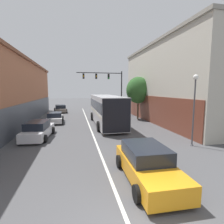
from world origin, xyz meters
TOP-DOWN VIEW (x-y plane):
  - lane_center_line at (0.00, 13.76)m, footprint 0.14×39.52m
  - building_right_storefront at (11.61, 16.10)m, footprint 8.62×18.79m
  - bus at (1.94, 15.72)m, footprint 2.88×10.45m
  - hatchback_foreground at (1.58, 3.22)m, footprint 2.17×4.60m
  - parked_car_left_near at (-4.06, 28.07)m, footprint 2.49×4.29m
  - parked_car_left_mid at (-4.48, 11.26)m, footprint 2.23×4.58m
  - parked_car_left_far at (-3.90, 17.96)m, footprint 2.14×3.97m
  - traffic_signal_gantry at (3.55, 23.51)m, footprint 7.10×0.36m
  - street_lamp at (6.56, 6.91)m, footprint 0.35×0.35m
  - street_tree_near at (6.84, 18.69)m, footprint 3.22×2.89m

SIDE VIEW (x-z plane):
  - lane_center_line at x=0.00m, z-range 0.00..0.01m
  - parked_car_left_far at x=-3.90m, z-range -0.02..1.26m
  - parked_car_left_near at x=-4.06m, z-range -0.03..1.30m
  - parked_car_left_mid at x=-4.48m, z-range -0.04..1.38m
  - hatchback_foreground at x=1.58m, z-range -0.04..1.44m
  - bus at x=1.94m, z-range 0.20..3.47m
  - street_lamp at x=6.56m, z-range 0.61..5.57m
  - street_tree_near at x=6.84m, z-range 1.05..6.71m
  - building_right_storefront at x=11.61m, z-range 0.12..9.55m
  - traffic_signal_gantry at x=3.55m, z-range 1.62..8.44m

